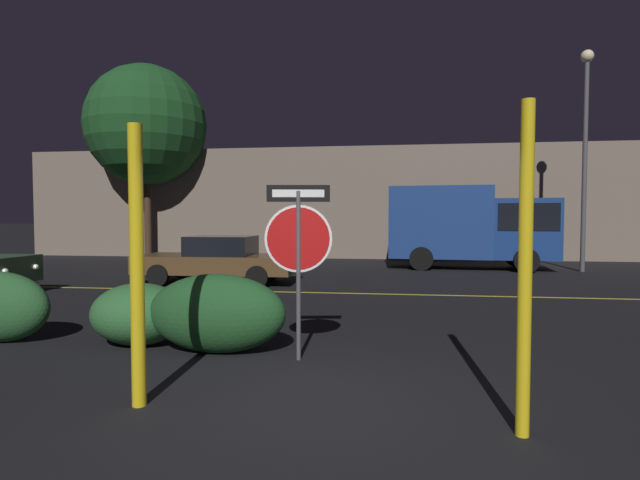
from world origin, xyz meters
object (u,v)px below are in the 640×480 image
(yellow_pole_right, at_px, (525,270))
(passing_car_2, at_px, (218,260))
(hedge_bush_1, at_px, (139,314))
(stop_sign, at_px, (298,239))
(tree_0, at_px, (146,126))
(delivery_truck, at_px, (472,224))
(yellow_pole_left, at_px, (137,266))
(hedge_bush_2, at_px, (217,313))
(street_lamp, at_px, (585,134))

(yellow_pole_right, xyz_separation_m, passing_car_2, (-6.00, 9.32, -0.76))
(yellow_pole_right, distance_m, hedge_bush_1, 5.50)
(stop_sign, relative_size, tree_0, 0.26)
(stop_sign, bearing_deg, delivery_truck, 61.91)
(yellow_pole_right, distance_m, passing_car_2, 11.12)
(yellow_pole_left, bearing_deg, passing_car_2, 104.63)
(stop_sign, xyz_separation_m, hedge_bush_1, (-2.49, 0.47, -1.15))
(yellow_pole_right, distance_m, hedge_bush_2, 4.25)
(hedge_bush_2, bearing_deg, hedge_bush_1, 168.47)
(yellow_pole_right, bearing_deg, delivery_truck, 82.55)
(passing_car_2, bearing_deg, hedge_bush_2, -161.44)
(yellow_pole_right, relative_size, hedge_bush_1, 2.02)
(hedge_bush_2, bearing_deg, street_lamp, 52.36)
(hedge_bush_2, height_order, delivery_truck, delivery_truck)
(passing_car_2, xyz_separation_m, street_lamp, (11.53, 4.62, 4.06))
(hedge_bush_2, bearing_deg, delivery_truck, 66.23)
(yellow_pole_left, bearing_deg, hedge_bush_2, 87.16)
(hedge_bush_1, relative_size, street_lamp, 0.19)
(stop_sign, height_order, hedge_bush_2, stop_sign)
(tree_0, bearing_deg, hedge_bush_2, -60.18)
(hedge_bush_1, bearing_deg, stop_sign, -10.62)
(yellow_pole_right, xyz_separation_m, hedge_bush_2, (-3.52, 2.21, -0.89))
(hedge_bush_1, height_order, passing_car_2, passing_car_2)
(yellow_pole_left, relative_size, street_lamp, 0.37)
(stop_sign, xyz_separation_m, yellow_pole_right, (2.33, -2.00, -0.17))
(hedge_bush_1, height_order, delivery_truck, delivery_truck)
(yellow_pole_left, height_order, passing_car_2, yellow_pole_left)
(yellow_pole_right, xyz_separation_m, tree_0, (-12.30, 17.53, 4.69))
(passing_car_2, height_order, street_lamp, street_lamp)
(yellow_pole_right, height_order, passing_car_2, yellow_pole_right)
(passing_car_2, relative_size, street_lamp, 0.61)
(hedge_bush_2, xyz_separation_m, tree_0, (-8.78, 15.32, 5.58))
(hedge_bush_1, height_order, street_lamp, street_lamp)
(street_lamp, relative_size, tree_0, 0.86)
(tree_0, bearing_deg, hedge_bush_1, -63.57)
(stop_sign, distance_m, hedge_bush_2, 1.61)
(hedge_bush_1, relative_size, hedge_bush_2, 0.73)
(hedge_bush_2, distance_m, street_lamp, 15.40)
(stop_sign, relative_size, hedge_bush_2, 1.18)
(yellow_pole_left, distance_m, hedge_bush_1, 2.74)
(yellow_pole_right, bearing_deg, hedge_bush_1, 152.86)
(stop_sign, height_order, street_lamp, street_lamp)
(yellow_pole_left, relative_size, passing_car_2, 0.61)
(delivery_truck, relative_size, street_lamp, 0.79)
(hedge_bush_1, xyz_separation_m, street_lamp, (10.35, 11.47, 4.28))
(passing_car_2, bearing_deg, delivery_truck, -57.39)
(yellow_pole_right, xyz_separation_m, delivery_truck, (1.90, 14.51, 0.20))
(yellow_pole_right, relative_size, passing_car_2, 0.62)
(yellow_pole_right, relative_size, tree_0, 0.32)
(passing_car_2, bearing_deg, tree_0, 36.85)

